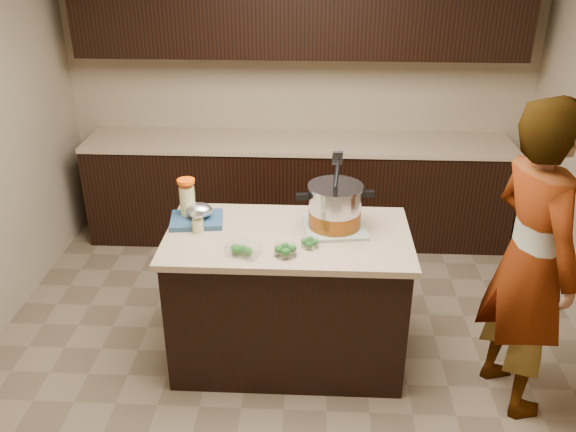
# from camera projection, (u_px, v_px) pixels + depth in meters

# --- Properties ---
(ground_plane) EXTENTS (4.00, 4.00, 0.00)m
(ground_plane) POSITION_uv_depth(u_px,v_px,m) (288.00, 355.00, 4.01)
(ground_plane) COLOR brown
(ground_plane) RESTS_ON ground
(room_shell) EXTENTS (4.04, 4.04, 2.72)m
(room_shell) POSITION_uv_depth(u_px,v_px,m) (288.00, 100.00, 3.26)
(room_shell) COLOR tan
(room_shell) RESTS_ON ground
(back_cabinets) EXTENTS (3.60, 0.63, 2.33)m
(back_cabinets) POSITION_uv_depth(u_px,v_px,m) (298.00, 134.00, 5.16)
(back_cabinets) COLOR black
(back_cabinets) RESTS_ON ground
(island) EXTENTS (1.46, 0.81, 0.90)m
(island) POSITION_uv_depth(u_px,v_px,m) (288.00, 297.00, 3.81)
(island) COLOR black
(island) RESTS_ON ground
(dish_towel) EXTENTS (0.41, 0.41, 0.02)m
(dish_towel) POSITION_uv_depth(u_px,v_px,m) (334.00, 227.00, 3.68)
(dish_towel) COLOR #56744E
(dish_towel) RESTS_ON island
(stock_pot) EXTENTS (0.47, 0.38, 0.47)m
(stock_pot) POSITION_uv_depth(u_px,v_px,m) (335.00, 209.00, 3.63)
(stock_pot) COLOR #B7B7BC
(stock_pot) RESTS_ON dish_towel
(lemonade_pitcher) EXTENTS (0.14, 0.14, 0.26)m
(lemonade_pitcher) POSITION_uv_depth(u_px,v_px,m) (187.00, 201.00, 3.75)
(lemonade_pitcher) COLOR #D4CF81
(lemonade_pitcher) RESTS_ON island
(mason_jar) EXTENTS (0.09, 0.09, 0.13)m
(mason_jar) POSITION_uv_depth(u_px,v_px,m) (198.00, 223.00, 3.62)
(mason_jar) COLOR #D4CF81
(mason_jar) RESTS_ON island
(broccoli_tub_left) EXTENTS (0.13, 0.13, 0.05)m
(broccoli_tub_left) POSITION_uv_depth(u_px,v_px,m) (310.00, 243.00, 3.47)
(broccoli_tub_left) COLOR silver
(broccoli_tub_left) RESTS_ON island
(broccoli_tub_right) EXTENTS (0.15, 0.15, 0.06)m
(broccoli_tub_right) POSITION_uv_depth(u_px,v_px,m) (285.00, 251.00, 3.38)
(broccoli_tub_right) COLOR silver
(broccoli_tub_right) RESTS_ON island
(broccoli_tub_rect) EXTENTS (0.21, 0.18, 0.06)m
(broccoli_tub_rect) POSITION_uv_depth(u_px,v_px,m) (244.00, 250.00, 3.39)
(broccoli_tub_rect) COLOR silver
(broccoli_tub_rect) RESTS_ON island
(blue_tray) EXTENTS (0.35, 0.29, 0.12)m
(blue_tray) POSITION_uv_depth(u_px,v_px,m) (198.00, 216.00, 3.74)
(blue_tray) COLOR navy
(blue_tray) RESTS_ON island
(person) EXTENTS (0.62, 0.77, 1.83)m
(person) POSITION_uv_depth(u_px,v_px,m) (531.00, 261.00, 3.30)
(person) COLOR gray
(person) RESTS_ON ground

